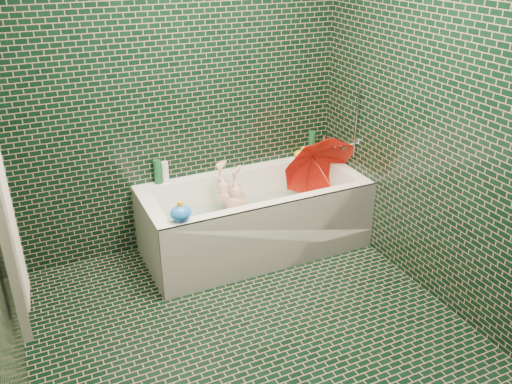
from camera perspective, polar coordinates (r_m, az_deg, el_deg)
name	(u,v)px	position (r m, az deg, el deg)	size (l,w,h in m)	color
floor	(258,343)	(3.45, 0.25, -15.62)	(2.80, 2.80, 0.00)	black
wall_back	(176,89)	(4.03, -8.43, 10.71)	(2.80, 2.80, 0.00)	black
wall_front	(457,311)	(1.78, 20.40, -11.64)	(2.80, 2.80, 0.00)	black
wall_right	(453,120)	(3.51, 20.00, 7.13)	(2.80, 2.80, 0.00)	black
bathtub	(255,225)	(4.23, -0.08, -3.48)	(1.70, 0.75, 0.55)	white
bath_mat	(254,230)	(4.27, -0.18, -4.02)	(1.35, 0.47, 0.01)	green
water	(254,214)	(4.20, -0.19, -2.32)	(1.48, 0.53, 0.00)	silver
towel	(4,221)	(2.87, -24.98, -2.82)	(0.08, 0.44, 1.12)	#AFA9A1
faucet	(347,141)	(4.38, 9.61, 5.28)	(0.18, 0.19, 0.55)	silver
child	(236,214)	(4.19, -2.08, -2.30)	(0.31, 0.20, 0.86)	tan
umbrella	(325,176)	(4.29, 7.23, 1.70)	(0.59, 0.59, 0.52)	red
soap_bottle_a	(322,153)	(4.72, 6.93, 4.10)	(0.10, 0.10, 0.27)	white
soap_bottle_b	(324,154)	(4.69, 7.16, 3.95)	(0.09, 0.09, 0.20)	#5D2078
soap_bottle_c	(325,155)	(4.68, 7.24, 3.88)	(0.12, 0.12, 0.16)	#144726
bottle_right_tall	(312,144)	(4.59, 5.90, 5.03)	(0.06, 0.06, 0.23)	#144726
bottle_right_pump	(325,145)	(4.64, 7.27, 4.93)	(0.05, 0.05, 0.19)	silver
bottle_left_tall	(158,172)	(4.15, -10.31, 2.10)	(0.06, 0.06, 0.18)	#144726
bottle_left_short	(165,172)	(4.16, -9.53, 2.08)	(0.05, 0.05, 0.17)	white
rubber_duck	(300,153)	(4.58, 4.67, 4.11)	(0.13, 0.09, 0.10)	#EDA818
bath_toy	(181,213)	(3.59, -7.93, -2.20)	(0.17, 0.16, 0.14)	blue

